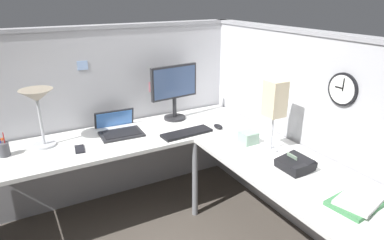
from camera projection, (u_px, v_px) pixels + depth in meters
ground_plane at (188, 230)px, 2.82m from camera, size 6.80×6.80×0.00m
cubicle_wall_back at (106, 115)px, 3.09m from camera, size 2.57×0.12×1.58m
cubicle_wall_right at (299, 132)px, 2.72m from camera, size 0.12×2.37×1.58m
desk at (173, 168)px, 2.50m from camera, size 2.35×2.15×0.73m
monitor at (174, 88)px, 3.08m from camera, size 0.46×0.20×0.50m
laptop at (118, 128)px, 2.90m from camera, size 0.36×0.40×0.22m
keyboard at (187, 133)px, 2.84m from camera, size 0.44×0.16×0.02m
computer_mouse at (218, 126)px, 2.96m from camera, size 0.06×0.10×0.03m
desk_lamp_dome at (37, 100)px, 2.50m from camera, size 0.24×0.24×0.44m
pen_cup at (4, 149)px, 2.45m from camera, size 0.08×0.08×0.18m
cell_phone at (80, 149)px, 2.56m from camera, size 0.09×0.15×0.01m
office_phone at (296, 165)px, 2.26m from camera, size 0.19×0.21×0.11m
book_stack at (357, 202)px, 1.89m from camera, size 0.32×0.25×0.04m
desk_lamp_paper at (275, 101)px, 2.42m from camera, size 0.13×0.13×0.53m
tissue_box at (248, 137)px, 2.66m from camera, size 0.12×0.12×0.09m
wall_clock at (343, 89)px, 2.24m from camera, size 0.04×0.22×0.22m
pinned_note_leftmost at (83, 65)px, 2.81m from camera, size 0.08×0.00×0.07m
pinned_note_middle at (154, 86)px, 3.18m from camera, size 0.11×0.00×0.09m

